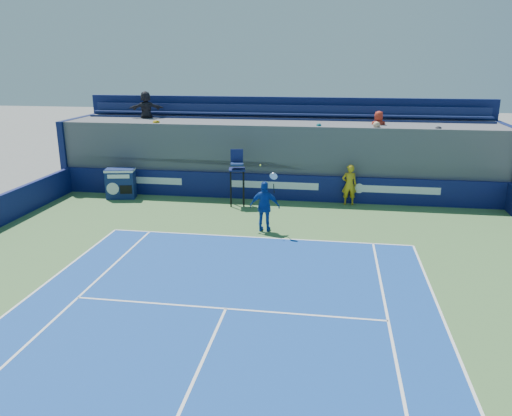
% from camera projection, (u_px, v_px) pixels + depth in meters
% --- Properties ---
extents(ball_person, '(0.71, 0.51, 1.82)m').
position_uv_depth(ball_person, '(349.00, 185.00, 22.04)').
color(ball_person, gold).
rests_on(ball_person, apron).
extents(back_hoarding, '(20.40, 0.21, 1.20)m').
position_uv_depth(back_hoarding, '(275.00, 187.00, 22.92)').
color(back_hoarding, '#0D144D').
rests_on(back_hoarding, ground).
extents(match_clock, '(1.43, 0.96, 1.40)m').
position_uv_depth(match_clock, '(121.00, 183.00, 23.15)').
color(match_clock, '#101F52').
rests_on(match_clock, ground).
extents(umpire_chair, '(0.83, 0.83, 2.48)m').
position_uv_depth(umpire_chair, '(237.00, 171.00, 21.83)').
color(umpire_chair, black).
rests_on(umpire_chair, ground).
extents(tennis_player, '(1.14, 0.50, 2.57)m').
position_uv_depth(tennis_player, '(265.00, 206.00, 18.59)').
color(tennis_player, '#123C99').
rests_on(tennis_player, apron).
extents(stadium_seating, '(21.00, 4.05, 4.73)m').
position_uv_depth(stadium_seating, '(279.00, 152.00, 24.51)').
color(stadium_seating, '#4A4A4E').
rests_on(stadium_seating, ground).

